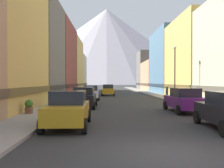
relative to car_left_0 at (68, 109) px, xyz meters
name	(u,v)px	position (x,y,z in m)	size (l,w,h in m)	color
ground_plane	(169,155)	(3.80, -4.78, -0.90)	(400.00, 400.00, 0.00)	#2E2E2E
sidewalk_left	(81,94)	(-2.45, 30.22, -0.82)	(2.50, 100.00, 0.15)	gray
sidewalk_right	(153,94)	(10.05, 30.22, -0.82)	(2.50, 100.00, 0.15)	gray
storefront_left_2	(19,52)	(-8.37, 17.02, 4.81)	(9.64, 9.63, 11.78)	#66605B
storefront_left_3	(54,61)	(-6.75, 29.02, 4.81)	(6.41, 13.40, 11.78)	brown
storefront_left_4	(63,66)	(-7.43, 42.14, 4.65)	(7.77, 12.57, 11.45)	#D8B259
storefront_left_5	(67,73)	(-8.44, 54.03, 3.56)	(9.78, 10.33, 9.23)	beige
storefront_right_2	(207,60)	(15.71, 21.17, 4.31)	(9.12, 12.50, 10.77)	#D8B259
storefront_right_3	(173,63)	(14.63, 34.61, 4.85)	(6.95, 13.82, 11.87)	slate
storefront_right_4	(162,77)	(15.80, 48.52, 2.56)	(9.29, 13.36, 7.18)	tan
storefront_right_5	(155,71)	(16.28, 59.68, 4.41)	(10.25, 8.74, 10.96)	#66605B
car_left_0	(68,109)	(0.00, 0.00, 0.00)	(2.12, 4.43, 1.78)	#B28419
car_left_1	(84,97)	(0.00, 8.92, 0.00)	(2.09, 4.41, 1.78)	black
car_left_2	(91,92)	(0.00, 18.18, 0.00)	(2.24, 4.48, 1.78)	silver
car_right_1	(184,100)	(7.60, 5.68, 0.00)	(2.18, 4.45, 1.78)	#591E72
car_driving_0	(108,90)	(2.20, 27.51, 0.00)	(2.06, 4.40, 1.78)	#B28419
potted_plant_0	(29,106)	(-3.20, 4.06, -0.29)	(0.53, 0.53, 0.90)	brown
pedestrian_0	(167,92)	(10.05, 20.68, -0.03)	(0.36, 0.36, 1.57)	#333338
streetlamp_right	(175,65)	(9.15, 13.66, 3.09)	(0.36, 0.36, 5.86)	black
mountain_backdrop	(106,46)	(2.41, 255.22, 39.26)	(207.21, 207.21, 80.31)	silver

